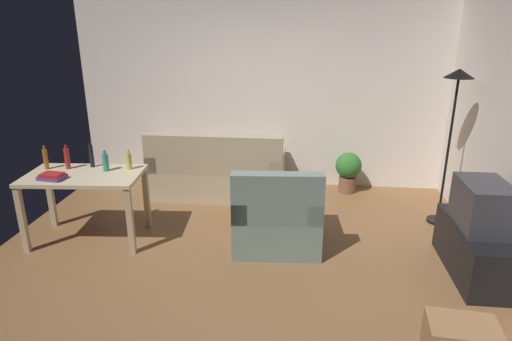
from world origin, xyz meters
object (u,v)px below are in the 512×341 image
object	(u,v)px
tv_stand	(474,250)
bottle_red	(67,158)
bottle_tall	(106,162)
potted_plant	(348,169)
bottle_dark	(91,156)
bottle_amber	(46,159)
desk	(85,183)
couch	(218,174)
book_stack	(52,176)
armchair	(277,218)
bottle_squat	(129,161)
tv	(483,205)
torchiere_lamp	(455,105)

from	to	relation	value
tv_stand	bottle_red	world-z (taller)	bottle_red
bottle_tall	tv_stand	bearing A→B (deg)	-6.07
potted_plant	bottle_dark	xyz separation A→B (m)	(-2.96, -1.50, 0.56)
bottle_amber	bottle_tall	world-z (taller)	bottle_amber
desk	bottle_amber	xyz separation A→B (m)	(-0.47, 0.11, 0.23)
couch	bottle_dark	xyz separation A→B (m)	(-1.17, -1.18, 0.58)
bottle_red	tv_stand	bearing A→B (deg)	-5.80
potted_plant	book_stack	bearing A→B (deg)	-148.76
armchair	bottle_squat	bearing A→B (deg)	-9.47
desk	tv	bearing A→B (deg)	-8.36
tv	couch	bearing A→B (deg)	58.72
potted_plant	bottle_squat	distance (m)	3.00
armchair	bottle_red	bearing A→B (deg)	-6.60
tv_stand	bottle_red	xyz separation A→B (m)	(-4.20, 0.43, 0.64)
bottle_red	bottle_squat	bearing A→B (deg)	4.58
tv_stand	bottle_red	distance (m)	4.27
potted_plant	desk	bearing A→B (deg)	-149.57
torchiere_lamp	bottle_amber	xyz separation A→B (m)	(-4.43, -0.74, -0.54)
torchiere_lamp	armchair	world-z (taller)	torchiere_lamp
desk	tv_stand	bearing A→B (deg)	-8.37
tv_stand	torchiere_lamp	xyz separation A→B (m)	(0.00, 1.13, 1.17)
bottle_dark	potted_plant	bearing A→B (deg)	26.84
bottle_red	bottle_squat	distance (m)	0.68
bottle_squat	couch	bearing A→B (deg)	59.02
armchair	book_stack	xyz separation A→B (m)	(-2.29, -0.25, 0.47)
book_stack	bottle_dark	bearing A→B (deg)	62.67
tv	bottle_amber	distance (m)	4.45
couch	bottle_tall	world-z (taller)	bottle_tall
potted_plant	couch	bearing A→B (deg)	-170.08
armchair	tv_stand	bearing A→B (deg)	165.90
bottle_red	couch	bearing A→B (deg)	42.17
armchair	bottle_squat	world-z (taller)	bottle_squat
potted_plant	bottle_tall	distance (m)	3.23
tv_stand	potted_plant	bearing A→B (deg)	26.58
couch	bottle_squat	bearing A→B (deg)	59.02
tv	torchiere_lamp	world-z (taller)	torchiere_lamp
bottle_dark	bottle_tall	xyz separation A→B (m)	(0.21, -0.12, -0.03)
desk	book_stack	size ratio (longest dim) A/B	4.63
tv	torchiere_lamp	size ratio (longest dim) A/B	0.33
torchiere_lamp	bottle_red	xyz separation A→B (m)	(-4.20, -0.70, -0.53)
couch	bottle_red	xyz separation A→B (m)	(-1.41, -1.27, 0.57)
desk	potted_plant	bearing A→B (deg)	26.10
bottle_dark	desk	bearing A→B (deg)	-88.34
book_stack	bottle_amber	bearing A→B (deg)	127.76
bottle_amber	bottle_red	size ratio (longest dim) A/B	0.98
book_stack	tv	bearing A→B (deg)	-1.13
armchair	bottle_amber	bearing A→B (deg)	-5.57
desk	bottle_tall	world-z (taller)	bottle_tall
bottle_dark	torchiere_lamp	bearing A→B (deg)	8.82
tv_stand	armchair	world-z (taller)	armchair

